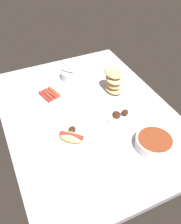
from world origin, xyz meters
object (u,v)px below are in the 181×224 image
object	(u,v)px
plate_hotdog_assembled	(72,139)
bread_stack	(113,81)
bowl_coleslaw	(71,74)
bowl_chili	(154,143)
plate_sausages	(50,96)
plate_grilled_meat	(124,116)

from	to	relation	value
plate_hotdog_assembled	bread_stack	size ratio (longest dim) A/B	1.77
bowl_coleslaw	bowl_chili	xyz separation A→B (cm)	(70.44, 14.72, -0.29)
plate_sausages	plate_hotdog_assembled	size ratio (longest dim) A/B	0.86
bowl_coleslaw	bowl_chili	world-z (taller)	bowl_coleslaw
plate_grilled_meat	bowl_coleslaw	size ratio (longest dim) A/B	1.35
plate_sausages	plate_grilled_meat	size ratio (longest dim) A/B	1.06
plate_hotdog_assembled	bowl_coleslaw	bearing A→B (deg)	158.87
plate_hotdog_assembled	plate_grilled_meat	world-z (taller)	plate_hotdog_assembled
plate_hotdog_assembled	plate_grilled_meat	size ratio (longest dim) A/B	1.23
plate_sausages	plate_hotdog_assembled	bearing A→B (deg)	-1.28
plate_hotdog_assembled	bread_stack	xyz separation A→B (cm)	(-27.76, 37.74, 5.59)
plate_hotdog_assembled	plate_sausages	bearing A→B (deg)	178.72
plate_grilled_meat	bowl_chili	distance (cm)	23.99
bread_stack	bowl_coleslaw	bearing A→B (deg)	-141.92
plate_grilled_meat	bowl_coleslaw	bearing A→B (deg)	-165.05
bowl_chili	bread_stack	bearing A→B (deg)	175.93
plate_hotdog_assembled	bowl_chili	world-z (taller)	same
plate_hotdog_assembled	plate_grilled_meat	bearing A→B (deg)	97.45
bread_stack	bowl_coleslaw	world-z (taller)	bowl_coleslaw
bowl_coleslaw	bowl_chili	size ratio (longest dim) A/B	0.86
bread_stack	bowl_chili	size ratio (longest dim) A/B	0.81
plate_grilled_meat	bowl_coleslaw	world-z (taller)	bowl_coleslaw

